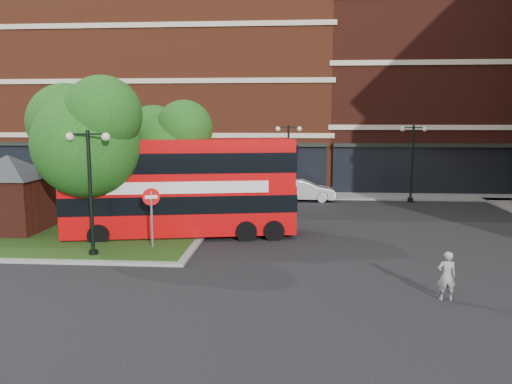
# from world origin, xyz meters

# --- Properties ---
(ground) EXTENTS (120.00, 120.00, 0.00)m
(ground) POSITION_xyz_m (0.00, 0.00, 0.00)
(ground) COLOR black
(ground) RESTS_ON ground
(pavement_far) EXTENTS (44.00, 3.00, 0.12)m
(pavement_far) POSITION_xyz_m (0.00, 16.50, 0.06)
(pavement_far) COLOR slate
(pavement_far) RESTS_ON ground
(terrace_far_left) EXTENTS (26.00, 12.00, 14.00)m
(terrace_far_left) POSITION_xyz_m (-8.00, 24.00, 7.00)
(terrace_far_left) COLOR maroon
(terrace_far_left) RESTS_ON ground
(terrace_far_right) EXTENTS (18.00, 12.00, 16.00)m
(terrace_far_right) POSITION_xyz_m (14.00, 24.00, 8.00)
(terrace_far_right) COLOR #471911
(terrace_far_right) RESTS_ON ground
(traffic_island) EXTENTS (12.60, 7.60, 0.15)m
(traffic_island) POSITION_xyz_m (-8.00, 3.00, 0.07)
(traffic_island) COLOR gray
(traffic_island) RESTS_ON ground
(kiosk) EXTENTS (6.51, 6.51, 3.60)m
(kiosk) POSITION_xyz_m (-11.00, 4.00, 2.32)
(kiosk) COLOR #471911
(kiosk) RESTS_ON traffic_island
(tree_island_west) EXTENTS (5.40, 4.71, 7.21)m
(tree_island_west) POSITION_xyz_m (-6.60, 2.58, 4.79)
(tree_island_west) COLOR #2D2116
(tree_island_west) RESTS_ON ground
(tree_island_east) EXTENTS (4.46, 3.90, 6.29)m
(tree_island_east) POSITION_xyz_m (-3.58, 5.06, 4.24)
(tree_island_east) COLOR #2D2116
(tree_island_east) RESTS_ON ground
(lamp_island) EXTENTS (1.72, 0.36, 5.00)m
(lamp_island) POSITION_xyz_m (-5.50, 0.20, 2.83)
(lamp_island) COLOR black
(lamp_island) RESTS_ON ground
(lamp_far_left) EXTENTS (1.72, 0.36, 5.00)m
(lamp_far_left) POSITION_xyz_m (2.00, 14.50, 2.83)
(lamp_far_left) COLOR black
(lamp_far_left) RESTS_ON ground
(lamp_far_right) EXTENTS (1.72, 0.36, 5.00)m
(lamp_far_right) POSITION_xyz_m (10.00, 14.50, 2.83)
(lamp_far_right) COLOR black
(lamp_far_right) RESTS_ON ground
(bus) EXTENTS (10.64, 4.21, 3.96)m
(bus) POSITION_xyz_m (-2.83, 4.00, 2.60)
(bus) COLOR #C00709
(bus) RESTS_ON ground
(woman) EXTENTS (0.56, 0.37, 1.51)m
(woman) POSITION_xyz_m (6.94, -3.50, 0.76)
(woman) COLOR gray
(woman) RESTS_ON ground
(car_silver) EXTENTS (4.74, 2.16, 1.58)m
(car_silver) POSITION_xyz_m (-4.74, 16.00, 0.79)
(car_silver) COLOR #A7AAAE
(car_silver) RESTS_ON ground
(car_white) EXTENTS (4.27, 1.52, 1.40)m
(car_white) POSITION_xyz_m (3.00, 14.50, 0.70)
(car_white) COLOR silver
(car_white) RESTS_ON ground
(no_entry_sign) EXTENTS (0.70, 0.29, 2.61)m
(no_entry_sign) POSITION_xyz_m (-3.50, 1.50, 1.86)
(no_entry_sign) COLOR slate
(no_entry_sign) RESTS_ON ground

